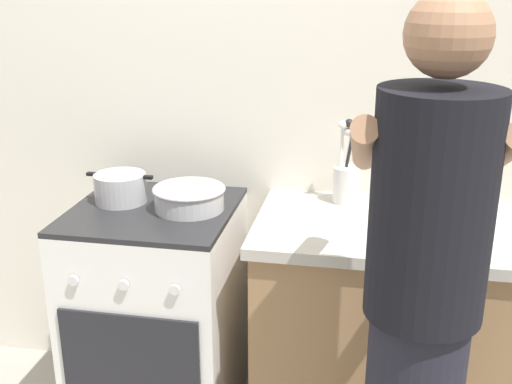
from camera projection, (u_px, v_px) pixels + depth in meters
back_wall at (312, 103)px, 2.45m from camera, size 3.20×0.10×2.50m
countertop at (390, 337)px, 2.33m from camera, size 1.00×0.60×0.90m
stove_range at (158, 315)px, 2.48m from camera, size 0.60×0.62×0.90m
pot at (120, 188)px, 2.38m from camera, size 0.26×0.20×0.11m
mixing_bowl at (189, 197)px, 2.31m from camera, size 0.27×0.27×0.09m
utensil_crock at (346, 180)px, 2.37m from camera, size 0.10×0.10×0.32m
oil_bottle at (462, 197)px, 2.13m from camera, size 0.06×0.06×0.26m
person at (420, 325)px, 1.64m from camera, size 0.41×0.50×1.70m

